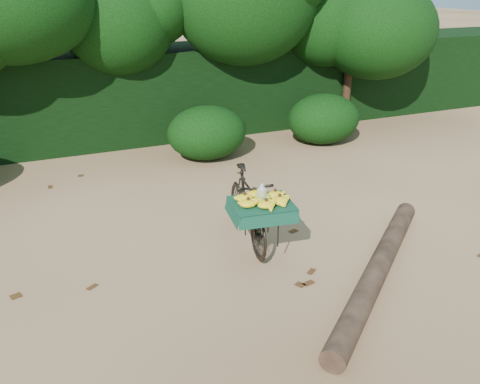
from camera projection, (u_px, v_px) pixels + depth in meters
name	position (u px, v px, depth m)	size (l,w,h in m)	color
ground	(210.00, 301.00, 5.37)	(80.00, 80.00, 0.00)	tan
vendor_bicycle	(248.00, 207.00, 6.37)	(0.80, 1.75, 0.97)	black
fallen_log	(378.00, 268.00, 5.73)	(0.25, 0.25, 3.41)	brown
hedge_backdrop	(104.00, 96.00, 10.35)	(26.00, 1.80, 1.80)	black
tree_row	(68.00, 47.00, 9.00)	(14.50, 2.00, 4.00)	black
bush_clumps	(154.00, 142.00, 9.01)	(8.80, 1.70, 0.90)	black
leaf_litter	(191.00, 270.00, 5.92)	(7.00, 7.30, 0.01)	#492913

